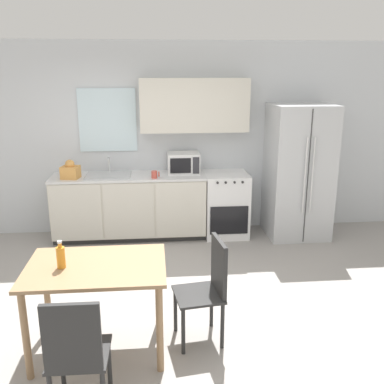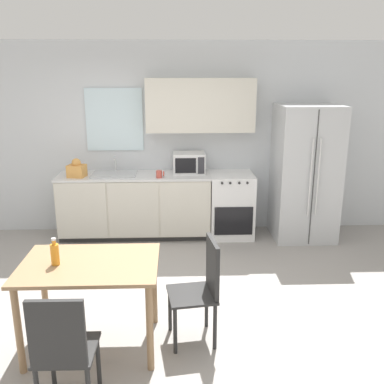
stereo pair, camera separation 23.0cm
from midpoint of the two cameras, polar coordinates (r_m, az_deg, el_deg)
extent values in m
plane|color=gray|center=(4.46, -3.99, -15.24)|extent=(12.00, 12.00, 0.00)
cube|color=silver|center=(6.19, -3.59, 7.05)|extent=(12.00, 0.06, 2.70)
cube|color=silver|center=(6.16, -9.24, 9.50)|extent=(0.79, 0.04, 0.87)
cube|color=beige|center=(5.96, 2.23, 11.49)|extent=(1.48, 0.32, 0.72)
cube|color=#333333|center=(6.27, -6.33, -5.33)|extent=(2.10, 0.53, 0.08)
cube|color=beige|center=(6.09, -6.47, -1.59)|extent=(2.10, 0.59, 0.80)
cube|color=beige|center=(5.91, -13.46, -2.51)|extent=(0.68, 0.01, 0.78)
cube|color=beige|center=(5.81, -6.69, -2.48)|extent=(0.68, 0.01, 0.78)
cube|color=beige|center=(5.79, 0.22, -2.42)|extent=(0.68, 0.01, 0.78)
cube|color=silver|center=(5.98, -6.60, 2.19)|extent=(2.12, 0.61, 0.03)
cube|color=white|center=(6.14, 6.30, -1.70)|extent=(0.60, 0.61, 0.91)
cube|color=black|center=(5.89, 6.69, -3.88)|extent=(0.52, 0.01, 0.40)
cylinder|color=#262626|center=(5.70, 5.19, 1.18)|extent=(0.03, 0.02, 0.03)
cylinder|color=#262626|center=(5.72, 6.27, 1.19)|extent=(0.03, 0.02, 0.03)
cylinder|color=#262626|center=(5.73, 7.47, 1.19)|extent=(0.03, 0.02, 0.03)
cylinder|color=#262626|center=(5.75, 8.54, 1.20)|extent=(0.03, 0.02, 0.03)
cube|color=silver|center=(6.17, 15.87, 2.47)|extent=(0.83, 0.76, 1.86)
cube|color=#3F3F3F|center=(5.81, 17.01, 1.57)|extent=(0.01, 0.01, 1.80)
cylinder|color=silver|center=(5.76, 16.65, 1.87)|extent=(0.02, 0.02, 1.02)
cylinder|color=silver|center=(5.80, 17.59, 1.87)|extent=(0.02, 0.02, 1.02)
cube|color=#B7BABC|center=(6.01, -9.26, 2.37)|extent=(0.61, 0.44, 0.02)
cylinder|color=silver|center=(6.16, -9.10, 3.77)|extent=(0.02, 0.02, 0.20)
cylinder|color=silver|center=(6.07, -9.22, 4.48)|extent=(0.02, 0.14, 0.02)
cube|color=silver|center=(6.02, 0.70, 3.91)|extent=(0.44, 0.36, 0.29)
cube|color=black|center=(5.83, 0.27, 3.53)|extent=(0.28, 0.01, 0.21)
cube|color=#2D2D33|center=(5.85, 2.35, 3.55)|extent=(0.09, 0.01, 0.23)
cylinder|color=#BF4C3F|center=(5.76, -3.28, 2.39)|extent=(0.08, 0.08, 0.10)
torus|color=#BF4C3F|center=(5.76, -2.67, 2.45)|extent=(0.02, 0.07, 0.07)
cube|color=#DB994C|center=(5.97, -14.05, 2.74)|extent=(0.26, 0.23, 0.17)
sphere|color=#DB994C|center=(5.94, -14.12, 3.79)|extent=(0.15, 0.15, 0.12)
cube|color=#997551|center=(3.64, -11.74, -9.44)|extent=(1.13, 0.79, 0.03)
cylinder|color=#997551|center=(3.66, -20.42, -16.96)|extent=(0.06, 0.06, 0.75)
cylinder|color=#997551|center=(3.49, -3.69, -17.65)|extent=(0.06, 0.06, 0.75)
cylinder|color=#997551|center=(4.21, -17.63, -12.14)|extent=(0.06, 0.06, 0.75)
cylinder|color=#997551|center=(4.06, -3.45, -12.44)|extent=(0.06, 0.06, 0.75)
cube|color=#282828|center=(3.24, -14.26, -19.76)|extent=(0.40, 0.40, 0.02)
cube|color=#282828|center=(2.95, -15.39, -17.82)|extent=(0.37, 0.04, 0.48)
cylinder|color=#282828|center=(3.54, -16.24, -20.94)|extent=(0.03, 0.03, 0.43)
cylinder|color=#282828|center=(3.48, -10.42, -21.32)|extent=(0.03, 0.03, 0.43)
cube|color=#282828|center=(3.79, 1.74, -13.54)|extent=(0.45, 0.45, 0.02)
cube|color=#282828|center=(3.71, 4.56, -9.88)|extent=(0.09, 0.37, 0.48)
cylinder|color=#282828|center=(3.74, -0.41, -18.04)|extent=(0.03, 0.03, 0.43)
cylinder|color=#282828|center=(4.02, -1.27, -15.37)|extent=(0.03, 0.03, 0.43)
cylinder|color=#282828|center=(3.80, 4.89, -17.47)|extent=(0.03, 0.03, 0.43)
cylinder|color=#282828|center=(4.08, 3.62, -14.90)|extent=(0.03, 0.03, 0.43)
cylinder|color=orange|center=(3.63, -16.08, -8.04)|extent=(0.07, 0.07, 0.17)
cylinder|color=orange|center=(3.59, -16.21, -6.49)|extent=(0.03, 0.03, 0.04)
cylinder|color=white|center=(3.58, -16.24, -6.08)|extent=(0.04, 0.04, 0.02)
camera|label=1|loc=(0.11, -88.56, 0.41)|focal=40.00mm
camera|label=2|loc=(0.11, 91.44, -0.41)|focal=40.00mm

